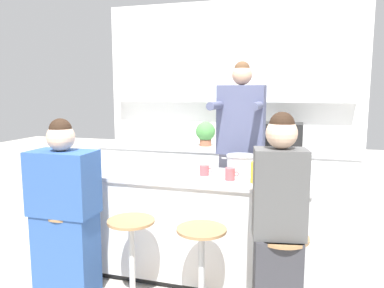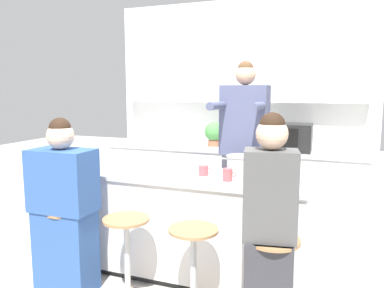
{
  "view_description": "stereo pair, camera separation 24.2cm",
  "coord_description": "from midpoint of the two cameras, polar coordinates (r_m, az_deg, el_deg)",
  "views": [
    {
      "loc": [
        0.89,
        -2.96,
        1.59
      ],
      "look_at": [
        0.0,
        0.07,
        1.14
      ],
      "focal_mm": 35.0,
      "sensor_mm": 36.0,
      "label": 1
    },
    {
      "loc": [
        1.12,
        -2.89,
        1.59
      ],
      "look_at": [
        0.0,
        0.07,
        1.14
      ],
      "focal_mm": 35.0,
      "sensor_mm": 36.0,
      "label": 2
    }
  ],
  "objects": [
    {
      "name": "person_seated_near",
      "position": [
        2.5,
        10.25,
        -13.22
      ],
      "size": [
        0.36,
        0.31,
        1.46
      ],
      "rotation": [
        0.0,
        0.0,
        0.18
      ],
      "color": "#333338",
      "rests_on": "ground_plane"
    },
    {
      "name": "coffee_cup_far",
      "position": [
        3.12,
        -0.35,
        -4.06
      ],
      "size": [
        0.11,
        0.08,
        0.08
      ],
      "color": "#DB4C51",
      "rests_on": "kitchen_island"
    },
    {
      "name": "ground_plane",
      "position": [
        3.48,
        -2.44,
        -19.07
      ],
      "size": [
        16.0,
        16.0,
        0.0
      ],
      "primitive_type": "plane",
      "color": "#B2ADA3"
    },
    {
      "name": "bar_stool_center_right",
      "position": [
        2.73,
        -1.24,
        -19.08
      ],
      "size": [
        0.38,
        0.38,
        0.66
      ],
      "color": "#997047",
      "rests_on": "ground_plane"
    },
    {
      "name": "kitchen_island",
      "position": [
        3.3,
        -2.49,
        -12.11
      ],
      "size": [
        2.0,
        0.69,
        0.89
      ],
      "color": "black",
      "rests_on": "ground_plane"
    },
    {
      "name": "juice_carton",
      "position": [
        2.9,
        7.45,
        -4.27
      ],
      "size": [
        0.08,
        0.08,
        0.18
      ],
      "color": "gold",
      "rests_on": "kitchen_island"
    },
    {
      "name": "microwave",
      "position": [
        4.34,
        11.9,
        1.13
      ],
      "size": [
        0.47,
        0.37,
        0.31
      ],
      "color": "black",
      "rests_on": "back_counter"
    },
    {
      "name": "banana_bunch",
      "position": [
        3.11,
        12.33,
        -4.7
      ],
      "size": [
        0.14,
        0.1,
        0.05
      ],
      "color": "yellow",
      "rests_on": "kitchen_island"
    },
    {
      "name": "potted_plant",
      "position": [
        4.54,
        0.55,
        1.74
      ],
      "size": [
        0.24,
        0.24,
        0.3
      ],
      "color": "#93563D",
      "rests_on": "back_counter"
    },
    {
      "name": "cooking_pot",
      "position": [
        3.2,
        5.38,
        -3.08
      ],
      "size": [
        0.34,
        0.26,
        0.16
      ],
      "color": "#B7BABC",
      "rests_on": "kitchen_island"
    },
    {
      "name": "coffee_cup_near",
      "position": [
        2.96,
        3.51,
        -4.62
      ],
      "size": [
        0.11,
        0.08,
        0.1
      ],
      "color": "#DB4C51",
      "rests_on": "kitchen_island"
    },
    {
      "name": "person_wrapped_blanket",
      "position": [
        3.09,
        -21.01,
        -10.1
      ],
      "size": [
        0.49,
        0.29,
        1.39
      ],
      "rotation": [
        0.0,
        0.0,
        0.01
      ],
      "color": "#2D5193",
      "rests_on": "ground_plane"
    },
    {
      "name": "fruit_bowl",
      "position": [
        3.24,
        -3.38,
        -3.72
      ],
      "size": [
        0.19,
        0.19,
        0.07
      ],
      "color": "white",
      "rests_on": "kitchen_island"
    },
    {
      "name": "back_counter",
      "position": [
        4.6,
        3.23,
        -6.08
      ],
      "size": [
        3.03,
        0.69,
        0.92
      ],
      "color": "silver",
      "rests_on": "ground_plane"
    },
    {
      "name": "wall_back",
      "position": [
        4.78,
        4.25,
        7.56
      ],
      "size": [
        3.26,
        0.22,
        2.7
      ],
      "color": "silver",
      "rests_on": "ground_plane"
    },
    {
      "name": "person_cooking",
      "position": [
        3.6,
        5.48,
        -2.57
      ],
      "size": [
        0.45,
        0.59,
        1.86
      ],
      "rotation": [
        0.0,
        0.0,
        -0.02
      ],
      "color": "#383842",
      "rests_on": "ground_plane"
    },
    {
      "name": "bar_stool_center_left",
      "position": [
        2.93,
        -11.58,
        -17.22
      ],
      "size": [
        0.38,
        0.38,
        0.66
      ],
      "color": "#997047",
      "rests_on": "ground_plane"
    },
    {
      "name": "bar_stool_leftmost",
      "position": [
        3.21,
        -20.23,
        -15.28
      ],
      "size": [
        0.38,
        0.38,
        0.66
      ],
      "color": "#997047",
      "rests_on": "ground_plane"
    },
    {
      "name": "bar_stool_rightmost",
      "position": [
        2.65,
        10.65,
        -20.15
      ],
      "size": [
        0.38,
        0.38,
        0.66
      ],
      "color": "#997047",
      "rests_on": "ground_plane"
    }
  ]
}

